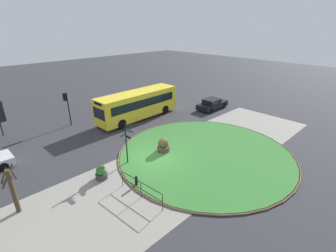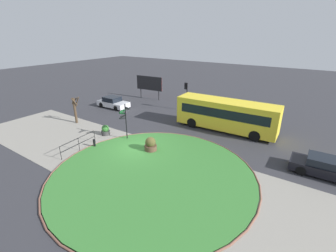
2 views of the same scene
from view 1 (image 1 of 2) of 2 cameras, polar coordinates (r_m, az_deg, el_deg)
The scene contains 13 objects.
ground at distance 19.42m, azimuth -2.96°, elevation -7.64°, with size 120.00×120.00×0.00m, color #333338.
sidewalk_paving at distance 18.18m, azimuth 1.25°, elevation -9.88°, with size 32.00×8.04×0.02m, color gray.
grass_island at distance 20.27m, azimuth 8.67°, elevation -6.32°, with size 13.82×13.82×0.10m, color #387A33.
grass_kerb_ring at distance 20.27m, azimuth 8.67°, elevation -6.31°, with size 14.13×14.13×0.11m, color brown.
signpost_directional at distance 18.01m, azimuth -9.62°, elevation -3.19°, with size 1.25×0.79×3.38m.
bollard_foreground at distance 16.38m, azimuth -7.42°, elevation -12.61°, with size 0.19×0.19×0.76m.
railing_grass_edge at distance 15.19m, azimuth -6.37°, elevation -14.07°, with size 0.34×3.53×1.15m.
bus_yellow at distance 27.18m, azimuth -7.06°, elevation 5.07°, with size 9.81×2.75×3.01m.
car_trailing at distance 30.83m, azimuth 10.28°, elevation 5.05°, with size 4.35×1.92×1.30m.
traffic_light_near at distance 26.76m, azimuth -22.71°, elevation 5.23°, with size 0.48×0.31×3.46m.
planter_near_signpost at distance 17.51m, azimuth -15.31°, elevation -10.54°, with size 0.82×0.82×0.98m.
planter_kerbside at distance 20.09m, azimuth -1.09°, elevation -4.70°, with size 1.01×1.01×1.23m.
street_tree_bare at distance 16.09m, azimuth -32.59°, elevation -12.21°, with size 0.88×0.86×2.85m.
Camera 1 is at (-10.97, -12.65, 9.84)m, focal length 26.09 mm.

